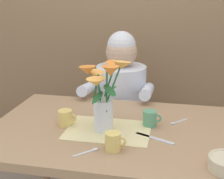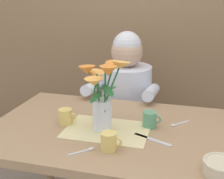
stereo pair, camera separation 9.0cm
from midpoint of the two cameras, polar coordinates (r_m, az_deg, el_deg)
wood_panel_backdrop at (r=2.39m, az=7.89°, el=14.81°), size 4.00×0.10×2.50m
dining_table at (r=1.54m, az=1.59°, el=-10.48°), size 1.20×0.80×0.74m
seated_person at (r=2.13m, az=3.87°, el=-4.51°), size 0.45×0.47×1.14m
striped_placemat at (r=1.46m, az=0.84°, el=-7.71°), size 0.40×0.28×0.00m
flower_vase at (r=1.40m, az=0.06°, el=-0.72°), size 0.28×0.24×0.34m
ceramic_bowl at (r=1.21m, az=22.09°, el=-13.48°), size 0.14×0.14×0.06m
dinner_knife at (r=1.39m, az=9.55°, el=-9.39°), size 0.18×0.09×0.00m
ceramic_mug at (r=1.52m, az=-7.07°, el=-5.16°), size 0.09×0.07×0.08m
tea_cup at (r=1.50m, az=8.90°, el=-5.64°), size 0.09×0.07×0.08m
coffee_cup at (r=1.28m, az=1.48°, el=-9.83°), size 0.09×0.07×0.08m
spoon_0 at (r=1.57m, az=13.86°, el=-6.41°), size 0.09×0.10×0.01m
spoon_1 at (r=1.29m, az=-2.98°, el=-11.45°), size 0.10×0.09×0.01m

